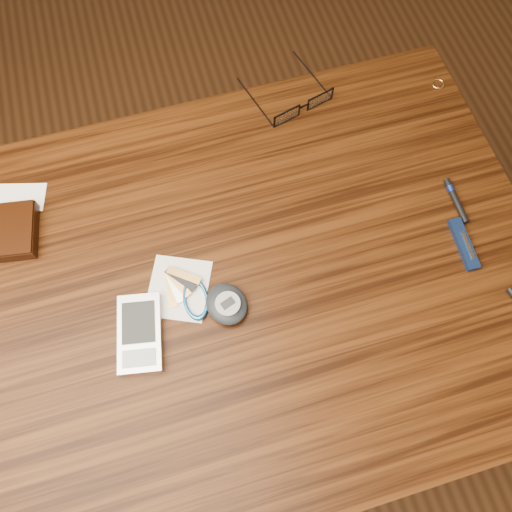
% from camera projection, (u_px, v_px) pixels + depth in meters
% --- Properties ---
extents(ground, '(3.80, 3.80, 0.00)m').
position_uv_depth(ground, '(240.00, 368.00, 1.45)').
color(ground, '#472814').
rests_on(ground, ground).
extents(desk, '(1.00, 0.70, 0.75)m').
position_uv_depth(desk, '(229.00, 303.00, 0.85)').
color(desk, '#391B09').
rests_on(desk, ground).
extents(eyeglasses, '(0.15, 0.15, 0.03)m').
position_uv_depth(eyeglasses, '(301.00, 105.00, 0.87)').
color(eyeglasses, black).
rests_on(eyeglasses, desk).
extents(gold_ring, '(0.03, 0.03, 0.00)m').
position_uv_depth(gold_ring, '(438.00, 84.00, 0.90)').
color(gold_ring, '#EDB563').
rests_on(gold_ring, desk).
extents(pda_phone, '(0.08, 0.13, 0.02)m').
position_uv_depth(pda_phone, '(140.00, 333.00, 0.72)').
color(pda_phone, silver).
rests_on(pda_phone, desk).
extents(pedometer, '(0.08, 0.08, 0.03)m').
position_uv_depth(pedometer, '(227.00, 304.00, 0.74)').
color(pedometer, black).
rests_on(pedometer, desk).
extents(notepad_keys, '(0.12, 0.13, 0.01)m').
position_uv_depth(notepad_keys, '(187.00, 293.00, 0.75)').
color(notepad_keys, white).
rests_on(notepad_keys, desk).
extents(pocket_knife, '(0.03, 0.09, 0.01)m').
position_uv_depth(pocket_knife, '(464.00, 244.00, 0.78)').
color(pocket_knife, '#0C1735').
rests_on(pocket_knife, desk).
extents(black_blue_pen, '(0.01, 0.08, 0.01)m').
position_uv_depth(black_blue_pen, '(455.00, 199.00, 0.81)').
color(black_blue_pen, black).
rests_on(black_blue_pen, desk).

